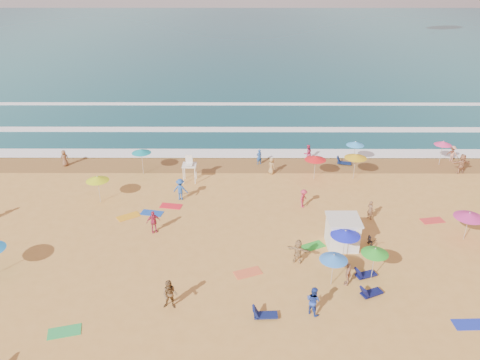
{
  "coord_description": "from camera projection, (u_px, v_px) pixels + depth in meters",
  "views": [
    {
      "loc": [
        -0.57,
        -28.1,
        18.04
      ],
      "look_at": [
        -0.68,
        6.0,
        1.5
      ],
      "focal_mm": 35.0,
      "sensor_mm": 36.0,
      "label": 1
    }
  ],
  "objects": [
    {
      "name": "ground",
      "position": [
        249.0,
        236.0,
        33.16
      ],
      "size": [
        220.0,
        220.0,
        0.0
      ],
      "primitive_type": "plane",
      "color": "gold",
      "rests_on": "ground"
    },
    {
      "name": "ocean",
      "position": [
        244.0,
        40.0,
        108.73
      ],
      "size": [
        220.0,
        140.0,
        0.18
      ],
      "primitive_type": "cube",
      "color": "#0C4756",
      "rests_on": "ground"
    },
    {
      "name": "wet_sand",
      "position": [
        247.0,
        164.0,
        44.4
      ],
      "size": [
        220.0,
        220.0,
        0.0
      ],
      "primitive_type": "plane",
      "color": "olive",
      "rests_on": "ground"
    },
    {
      "name": "surf_foam",
      "position": [
        246.0,
        132.0,
        52.3
      ],
      "size": [
        200.0,
        18.7,
        0.05
      ],
      "color": "white",
      "rests_on": "ground"
    },
    {
      "name": "cabana",
      "position": [
        342.0,
        233.0,
        31.65
      ],
      "size": [
        2.0,
        2.0,
        2.0
      ],
      "primitive_type": "cube",
      "color": "white",
      "rests_on": "ground"
    },
    {
      "name": "cabana_roof",
      "position": [
        344.0,
        219.0,
        31.18
      ],
      "size": [
        2.2,
        2.2,
        0.12
      ],
      "primitive_type": "cube",
      "color": "silver",
      "rests_on": "cabana"
    },
    {
      "name": "bicycle",
      "position": [
        371.0,
        242.0,
        31.6
      ],
      "size": [
        0.85,
        1.88,
        0.95
      ],
      "primitive_type": "imported",
      "rotation": [
        0.0,
        0.0,
        -0.12
      ],
      "color": "black",
      "rests_on": "ground"
    },
    {
      "name": "lifeguard_stand",
      "position": [
        190.0,
        170.0,
        40.68
      ],
      "size": [
        1.2,
        1.2,
        2.1
      ],
      "primitive_type": null,
      "color": "white",
      "rests_on": "ground"
    },
    {
      "name": "beach_umbrellas",
      "position": [
        267.0,
        207.0,
        32.66
      ],
      "size": [
        56.58,
        30.62,
        0.71
      ],
      "color": "#359EF2",
      "rests_on": "ground"
    },
    {
      "name": "loungers",
      "position": [
        438.0,
        259.0,
        30.33
      ],
      "size": [
        48.81,
        25.19,
        0.34
      ],
      "color": "#101952",
      "rests_on": "ground"
    },
    {
      "name": "towels",
      "position": [
        234.0,
        253.0,
        31.22
      ],
      "size": [
        42.77,
        14.9,
        0.03
      ],
      "color": "red",
      "rests_on": "ground"
    },
    {
      "name": "beachgoers",
      "position": [
        267.0,
        203.0,
        35.79
      ],
      "size": [
        40.5,
        22.6,
        2.11
      ],
      "color": "#BE2F4A",
      "rests_on": "ground"
    }
  ]
}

